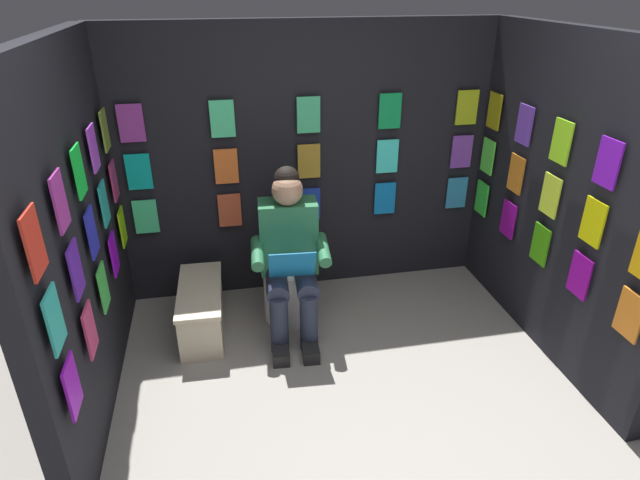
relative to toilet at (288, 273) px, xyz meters
name	(u,v)px	position (x,y,z in m)	size (l,w,h in m)	color
display_wall_back	(307,163)	(-0.23, -0.43, 0.70)	(2.91, 0.14, 2.06)	black
display_wall_left	(561,200)	(-1.68, 0.64, 0.70)	(0.14, 2.04, 2.06)	black
display_wall_right	(77,240)	(1.23, 0.64, 0.70)	(0.14, 2.04, 2.06)	black
toilet	(288,273)	(0.00, 0.00, 0.00)	(0.42, 0.57, 0.77)	white
person_reading	(290,255)	(0.01, 0.23, 0.27)	(0.55, 0.70, 1.19)	#286B42
comic_longbox_near	(202,310)	(0.65, 0.14, -0.15)	(0.32, 0.76, 0.36)	beige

